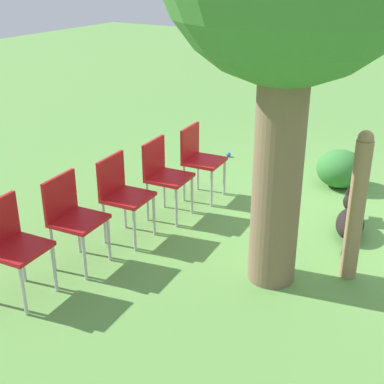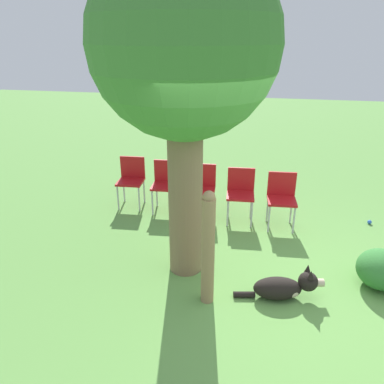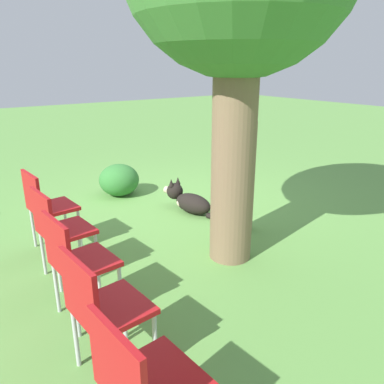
{
  "view_description": "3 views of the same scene",
  "coord_description": "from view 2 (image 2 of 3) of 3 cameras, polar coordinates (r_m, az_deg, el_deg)",
  "views": [
    {
      "loc": [
        -1.27,
        5.15,
        2.68
      ],
      "look_at": [
        1.19,
        1.04,
        0.58
      ],
      "focal_mm": 50.0,
      "sensor_mm": 36.0,
      "label": 1
    },
    {
      "loc": [
        -3.86,
        0.27,
        2.89
      ],
      "look_at": [
        0.31,
        1.13,
        1.08
      ],
      "focal_mm": 35.0,
      "sensor_mm": 36.0,
      "label": 2
    },
    {
      "loc": [
        2.61,
        3.8,
        1.91
      ],
      "look_at": [
        -0.17,
        -0.07,
        0.27
      ],
      "focal_mm": 35.0,
      "sensor_mm": 36.0,
      "label": 3
    }
  ],
  "objects": [
    {
      "name": "ground_plane",
      "position": [
        4.82,
        12.86,
        -14.42
      ],
      "size": [
        30.0,
        30.0,
        0.0
      ],
      "primitive_type": "plane",
      "color": "#609947"
    },
    {
      "name": "oak_tree",
      "position": [
        4.22,
        -1.18,
        20.74
      ],
      "size": [
        2.06,
        2.06,
        3.82
      ],
      "color": "#7A6047",
      "rests_on": "ground_plane"
    },
    {
      "name": "dog",
      "position": [
        4.65,
        13.98,
        -13.85
      ],
      "size": [
        0.4,
        1.04,
        0.42
      ],
      "rotation": [
        0.0,
        0.0,
        4.91
      ],
      "color": "black",
      "rests_on": "ground_plane"
    },
    {
      "name": "fence_post",
      "position": [
        4.17,
        2.47,
        -8.58
      ],
      "size": [
        0.15,
        0.15,
        1.39
      ],
      "color": "#937551",
      "rests_on": "ground_plane"
    },
    {
      "name": "red_chair_0",
      "position": [
        6.07,
        13.49,
        -0.52
      ],
      "size": [
        0.45,
        0.47,
        0.88
      ],
      "rotation": [
        0.0,
        0.0,
        3.22
      ],
      "color": "#B21419",
      "rests_on": "ground_plane"
    },
    {
      "name": "red_chair_1",
      "position": [
        6.14,
        7.41,
        0.22
      ],
      "size": [
        0.45,
        0.47,
        0.88
      ],
      "rotation": [
        0.0,
        0.0,
        3.22
      ],
      "color": "#B21419",
      "rests_on": "ground_plane"
    },
    {
      "name": "red_chair_2",
      "position": [
        6.28,
        1.54,
        0.94
      ],
      "size": [
        0.45,
        0.47,
        0.88
      ],
      "rotation": [
        0.0,
        0.0,
        3.22
      ],
      "color": "#B21419",
      "rests_on": "ground_plane"
    },
    {
      "name": "red_chair_3",
      "position": [
        6.48,
        -4.03,
        1.61
      ],
      "size": [
        0.45,
        0.47,
        0.88
      ],
      "rotation": [
        0.0,
        0.0,
        3.22
      ],
      "color": "#B21419",
      "rests_on": "ground_plane"
    },
    {
      "name": "red_chair_4",
      "position": [
        6.74,
        -9.21,
        2.22
      ],
      "size": [
        0.45,
        0.47,
        0.88
      ],
      "rotation": [
        0.0,
        0.0,
        3.22
      ],
      "color": "#B21419",
      "rests_on": "ground_plane"
    },
    {
      "name": "tennis_ball",
      "position": [
        6.81,
        25.43,
        -4.15
      ],
      "size": [
        0.07,
        0.07,
        0.07
      ],
      "color": "blue",
      "rests_on": "ground_plane"
    },
    {
      "name": "low_shrub",
      "position": [
        5.19,
        26.97,
        -10.46
      ],
      "size": [
        0.6,
        0.6,
        0.48
      ],
      "color": "#337533",
      "rests_on": "ground_plane"
    }
  ]
}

